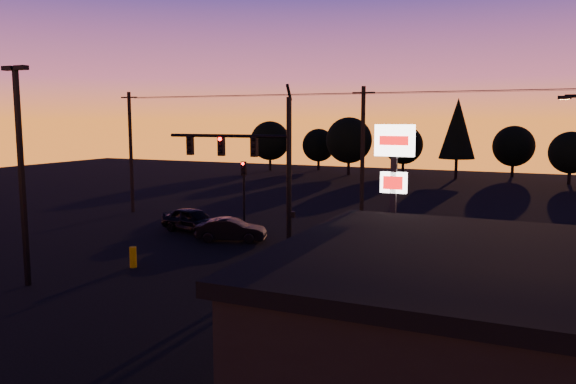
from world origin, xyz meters
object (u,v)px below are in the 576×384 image
at_px(parking_lot_light, 21,161).
at_px(car_right, 368,243).
at_px(suv_parked, 429,338).
at_px(pylon_sign, 394,174).
at_px(car_mid, 231,230).
at_px(secondary_signal, 244,185).
at_px(car_left, 193,220).
at_px(traffic_signal_mast, 258,163).
at_px(bollard, 133,257).

relative_size(parking_lot_light, car_right, 1.86).
bearing_deg(suv_parked, pylon_sign, 92.70).
distance_m(car_mid, suv_parked, 17.77).
bearing_deg(secondary_signal, parking_lot_light, -99.79).
height_order(secondary_signal, parking_lot_light, parking_lot_light).
bearing_deg(parking_lot_light, car_left, 90.10).
distance_m(parking_lot_light, car_right, 16.51).
relative_size(pylon_sign, suv_parked, 1.38).
bearing_deg(suv_parked, car_mid, 116.43).
bearing_deg(suv_parked, car_right, 92.09).
bearing_deg(traffic_signal_mast, pylon_sign, -19.36).
relative_size(bollard, car_left, 0.22).
height_order(parking_lot_light, suv_parked, parking_lot_light).
bearing_deg(car_left, car_right, -86.06).
height_order(car_left, car_right, car_left).
relative_size(traffic_signal_mast, parking_lot_light, 0.94).
xyz_separation_m(traffic_signal_mast, pylon_sign, (7.10, -2.49, -0.02)).
bearing_deg(car_left, parking_lot_light, -167.25).
distance_m(parking_lot_light, suv_parked, 17.50).
xyz_separation_m(parking_lot_light, pylon_sign, (14.50, 4.50, -0.36)).
height_order(car_right, suv_parked, car_right).
relative_size(traffic_signal_mast, car_mid, 2.14).
relative_size(secondary_signal, car_right, 0.89).
height_order(parking_lot_light, car_right, parking_lot_light).
bearing_deg(traffic_signal_mast, parking_lot_light, -136.63).
bearing_deg(car_right, traffic_signal_mast, -65.32).
bearing_deg(secondary_signal, suv_parked, -46.31).
bearing_deg(suv_parked, bollard, 139.76).
bearing_deg(pylon_sign, traffic_signal_mast, 160.64).
relative_size(pylon_sign, bollard, 6.85).
xyz_separation_m(bollard, car_right, (9.59, 6.52, 0.21)).
bearing_deg(car_mid, pylon_sign, -139.23).
xyz_separation_m(pylon_sign, suv_parked, (2.38, -5.07, -4.23)).
bearing_deg(bollard, suv_parked, -17.78).
distance_m(secondary_signal, suv_parked, 20.93).
relative_size(bollard, suv_parked, 0.20).
xyz_separation_m(secondary_signal, suv_parked, (14.38, -15.06, -2.18)).
height_order(pylon_sign, car_right, pylon_sign).
xyz_separation_m(secondary_signal, parking_lot_light, (-2.50, -14.49, 2.41)).
height_order(traffic_signal_mast, car_mid, traffic_signal_mast).
height_order(traffic_signal_mast, parking_lot_light, parking_lot_light).
distance_m(bollard, suv_parked, 15.46).
distance_m(secondary_signal, bollard, 10.61).
xyz_separation_m(parking_lot_light, suv_parked, (16.88, -0.57, -4.59)).
bearing_deg(bollard, car_right, 34.20).
bearing_deg(car_mid, suv_parked, -149.34).
bearing_deg(traffic_signal_mast, car_right, 40.19).
bearing_deg(traffic_signal_mast, car_left, 143.58).
xyz_separation_m(car_left, car_right, (11.77, -1.80, -0.04)).
distance_m(car_mid, car_right, 8.27).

